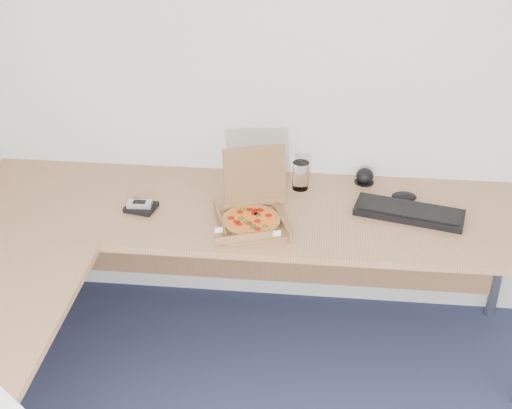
# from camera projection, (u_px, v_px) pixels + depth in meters

# --- Properties ---
(room_shell) EXTENTS (3.50, 3.50, 2.50)m
(room_shell) POSITION_uv_depth(u_px,v_px,m) (407.00, 348.00, 1.43)
(room_shell) COLOR silver
(room_shell) RESTS_ON ground
(desk) EXTENTS (2.50, 2.20, 0.73)m
(desk) POSITION_uv_depth(u_px,v_px,m) (151.00, 266.00, 2.61)
(desk) COLOR #AA764D
(desk) RESTS_ON ground
(pizza_box) EXTENTS (0.27, 0.31, 0.27)m
(pizza_box) POSITION_uv_depth(u_px,v_px,m) (252.00, 216.00, 2.81)
(pizza_box) COLOR olive
(pizza_box) RESTS_ON desk
(drinking_glass) EXTENTS (0.07, 0.07, 0.13)m
(drinking_glass) POSITION_uv_depth(u_px,v_px,m) (301.00, 175.00, 3.05)
(drinking_glass) COLOR white
(drinking_glass) RESTS_ON desk
(keyboard) EXTENTS (0.48, 0.26, 0.03)m
(keyboard) POSITION_uv_depth(u_px,v_px,m) (409.00, 212.00, 2.87)
(keyboard) COLOR black
(keyboard) RESTS_ON desk
(mouse) EXTENTS (0.11, 0.08, 0.04)m
(mouse) POSITION_uv_depth(u_px,v_px,m) (404.00, 197.00, 2.98)
(mouse) COLOR black
(mouse) RESTS_ON desk
(wallet) EXTENTS (0.14, 0.12, 0.02)m
(wallet) POSITION_uv_depth(u_px,v_px,m) (141.00, 207.00, 2.92)
(wallet) COLOR black
(wallet) RESTS_ON desk
(phone) EXTENTS (0.11, 0.06, 0.02)m
(phone) POSITION_uv_depth(u_px,v_px,m) (140.00, 204.00, 2.90)
(phone) COLOR #B2B5BA
(phone) RESTS_ON wallet
(dome_speaker) EXTENTS (0.09, 0.09, 0.08)m
(dome_speaker) POSITION_uv_depth(u_px,v_px,m) (365.00, 175.00, 3.11)
(dome_speaker) COLOR black
(dome_speaker) RESTS_ON desk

